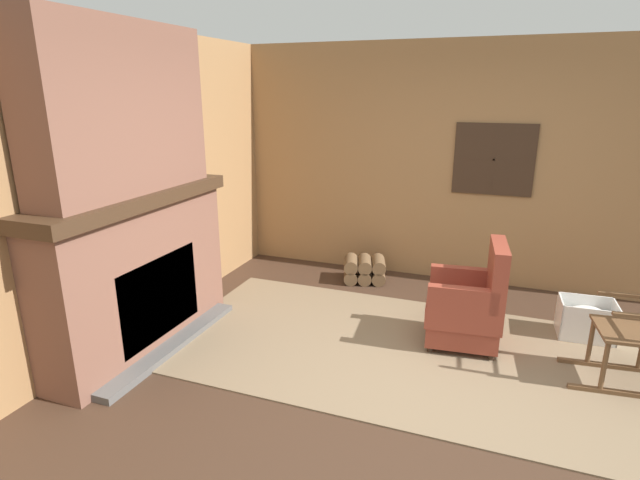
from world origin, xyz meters
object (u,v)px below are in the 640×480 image
(oil_lamp_vase, at_px, (48,196))
(storage_case, at_px, (178,172))
(laundry_basket, at_px, (586,319))
(rocking_chair, at_px, (635,333))
(firewood_stack, at_px, (365,269))
(armchair, at_px, (468,307))

(oil_lamp_vase, relative_size, storage_case, 1.27)
(laundry_basket, bearing_deg, rocking_chair, -74.19)
(firewood_stack, distance_m, laundry_basket, 2.31)
(rocking_chair, bearing_deg, firewood_stack, -34.86)
(rocking_chair, height_order, storage_case, storage_case)
(storage_case, bearing_deg, rocking_chair, 0.85)
(storage_case, bearing_deg, armchair, 5.63)
(armchair, distance_m, laundry_basket, 1.13)
(rocking_chair, bearing_deg, oil_lamp_vase, 15.04)
(laundry_basket, relative_size, storage_case, 2.00)
(laundry_basket, relative_size, oil_lamp_vase, 1.57)
(laundry_basket, height_order, oil_lamp_vase, oil_lamp_vase)
(armchair, xyz_separation_m, laundry_basket, (0.99, 0.51, -0.18))
(rocking_chair, xyz_separation_m, storage_case, (-3.86, -0.06, 0.98))
(armchair, relative_size, storage_case, 3.92)
(laundry_basket, bearing_deg, armchair, -152.76)
(firewood_stack, relative_size, storage_case, 2.32)
(rocking_chair, relative_size, storage_case, 5.27)
(rocking_chair, distance_m, oil_lamp_vase, 4.27)
(armchair, relative_size, firewood_stack, 1.69)
(firewood_stack, bearing_deg, oil_lamp_vase, -117.01)
(firewood_stack, xyz_separation_m, laundry_basket, (2.22, -0.62, 0.03))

